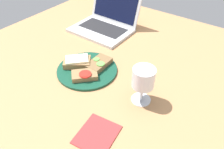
{
  "coord_description": "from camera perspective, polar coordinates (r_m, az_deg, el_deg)",
  "views": [
    {
      "loc": [
        44.33,
        -55.81,
        61.0
      ],
      "look_at": [
        6.52,
        -4.39,
        8.0
      ],
      "focal_mm": 35.0,
      "sensor_mm": 36.0,
      "label": 1
    }
  ],
  "objects": [
    {
      "name": "plate",
      "position": [
        0.93,
        -6.51,
        1.21
      ],
      "size": [
        25.41,
        25.41,
        1.02
      ],
      "primitive_type": "cylinder",
      "color": "#144733",
      "rests_on": "wooden_table"
    },
    {
      "name": "wooden_table",
      "position": [
        0.93,
        -1.63,
        -0.17
      ],
      "size": [
        140.0,
        140.0,
        3.0
      ],
      "primitive_type": "cube",
      "color": "#B27F51",
      "rests_on": "ground"
    },
    {
      "name": "wine_glass",
      "position": [
        0.74,
        8.19,
        -1.17
      ],
      "size": [
        7.8,
        7.8,
        14.19
      ],
      "color": "white",
      "rests_on": "wooden_table"
    },
    {
      "name": "sandwich_with_cucumber",
      "position": [
        0.93,
        -3.5,
        2.86
      ],
      "size": [
        7.12,
        11.53,
        2.57
      ],
      "color": "brown",
      "rests_on": "plate"
    },
    {
      "name": "laptop",
      "position": [
        1.23,
        -1.68,
        13.54
      ],
      "size": [
        30.93,
        28.12,
        19.91
      ],
      "color": "silver",
      "rests_on": "wooden_table"
    },
    {
      "name": "napkin",
      "position": [
        0.71,
        -3.94,
        -15.38
      ],
      "size": [
        12.98,
        14.42,
        0.4
      ],
      "primitive_type": "cube",
      "rotation": [
        0.0,
        0.0,
        0.13
      ],
      "color": "#B23333",
      "rests_on": "wooden_table"
    },
    {
      "name": "sandwich_with_tomato",
      "position": [
        0.88,
        -7.17,
        -0.12
      ],
      "size": [
        11.43,
        11.57,
        2.74
      ],
      "color": "#937047",
      "rests_on": "plate"
    },
    {
      "name": "sandwich_with_cheese",
      "position": [
        0.95,
        -9.08,
        3.34
      ],
      "size": [
        13.44,
        12.69,
        3.33
      ],
      "color": "#937047",
      "rests_on": "plate"
    }
  ]
}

